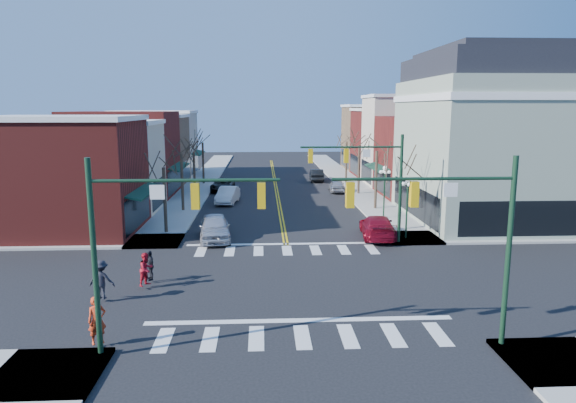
{
  "coord_description": "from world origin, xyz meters",
  "views": [
    {
      "loc": [
        -1.51,
        -24.95,
        8.85
      ],
      "look_at": [
        0.15,
        8.08,
        2.8
      ],
      "focal_mm": 32.0,
      "sensor_mm": 36.0,
      "label": 1
    }
  ],
  "objects": [
    {
      "name": "bldg_right_stucco",
      "position": [
        15.5,
        33.5,
        5.0
      ],
      "size": [
        10.0,
        7.0,
        10.0
      ],
      "primitive_type": "cube",
      "color": "beige",
      "rests_on": "ground"
    },
    {
      "name": "pedestrian_red_a",
      "position": [
        -7.72,
        -6.64,
        1.06
      ],
      "size": [
        0.79,
        0.7,
        1.81
      ],
      "primitive_type": "imported",
      "rotation": [
        0.0,
        0.0,
        0.5
      ],
      "color": "red",
      "rests_on": "sidewalk_left"
    },
    {
      "name": "ground",
      "position": [
        0.0,
        0.0,
        0.0
      ],
      "size": [
        160.0,
        160.0,
        0.0
      ],
      "primitive_type": "plane",
      "color": "black",
      "rests_on": "ground"
    },
    {
      "name": "bldg_left_tan",
      "position": [
        -15.5,
        35.75,
        3.9
      ],
      "size": [
        10.0,
        7.5,
        7.8
      ],
      "primitive_type": "cube",
      "color": "#896A4B",
      "rests_on": "ground"
    },
    {
      "name": "tree_right_a",
      "position": [
        8.4,
        11.0,
        2.31
      ],
      "size": [
        0.24,
        0.24,
        4.62
      ],
      "primitive_type": "cylinder",
      "color": "#382B21",
      "rests_on": "ground"
    },
    {
      "name": "tree_right_d",
      "position": [
        8.4,
        35.0,
        2.48
      ],
      "size": [
        0.24,
        0.24,
        4.97
      ],
      "primitive_type": "cylinder",
      "color": "#382B21",
      "rests_on": "ground"
    },
    {
      "name": "tree_right_b",
      "position": [
        8.4,
        19.0,
        2.59
      ],
      "size": [
        0.24,
        0.24,
        5.18
      ],
      "primitive_type": "cylinder",
      "color": "#382B21",
      "rests_on": "ground"
    },
    {
      "name": "car_left_mid",
      "position": [
        -4.8,
        22.84,
        0.76
      ],
      "size": [
        2.21,
        4.79,
        1.52
      ],
      "primitive_type": "imported",
      "rotation": [
        0.0,
        0.0,
        -0.13
      ],
      "color": "silver",
      "rests_on": "ground"
    },
    {
      "name": "tree_left_b",
      "position": [
        -8.4,
        19.0,
        2.52
      ],
      "size": [
        0.24,
        0.24,
        5.04
      ],
      "primitive_type": "cylinder",
      "color": "#382B21",
      "rests_on": "ground"
    },
    {
      "name": "lamppost_midblock",
      "position": [
        8.2,
        15.0,
        2.96
      ],
      "size": [
        0.36,
        0.36,
        4.33
      ],
      "color": "#14331E",
      "rests_on": "ground"
    },
    {
      "name": "tree_left_a",
      "position": [
        -8.4,
        11.0,
        2.38
      ],
      "size": [
        0.24,
        0.24,
        4.76
      ],
      "primitive_type": "cylinder",
      "color": "#382B21",
      "rests_on": "ground"
    },
    {
      "name": "pedestrian_dark_a",
      "position": [
        -7.3,
        0.58,
        0.92
      ],
      "size": [
        0.77,
        0.97,
        1.54
      ],
      "primitive_type": "imported",
      "rotation": [
        0.0,
        0.0,
        -1.06
      ],
      "color": "black",
      "rests_on": "sidewalk_left"
    },
    {
      "name": "bldg_left_brick_b",
      "position": [
        -15.5,
        27.5,
        4.25
      ],
      "size": [
        10.0,
        9.0,
        8.5
      ],
      "primitive_type": "cube",
      "color": "maroon",
      "rests_on": "ground"
    },
    {
      "name": "victorian_corner",
      "position": [
        16.5,
        14.5,
        6.66
      ],
      "size": [
        12.25,
        14.25,
        13.3
      ],
      "color": "gray",
      "rests_on": "ground"
    },
    {
      "name": "pedestrian_dark_b",
      "position": [
        -8.96,
        -2.0,
        1.06
      ],
      "size": [
        1.24,
        0.79,
        1.83
      ],
      "primitive_type": "imported",
      "rotation": [
        0.0,
        0.0,
        3.04
      ],
      "color": "black",
      "rests_on": "sidewalk_left"
    },
    {
      "name": "car_left_near",
      "position": [
        -4.8,
        9.19,
        0.86
      ],
      "size": [
        2.61,
        5.25,
        1.72
      ],
      "primitive_type": "imported",
      "rotation": [
        0.0,
        0.0,
        0.12
      ],
      "color": "silver",
      "rests_on": "ground"
    },
    {
      "name": "bldg_right_brick_b",
      "position": [
        15.5,
        41.0,
        4.25
      ],
      "size": [
        10.0,
        8.0,
        8.5
      ],
      "primitive_type": "cube",
      "color": "maroon",
      "rests_on": "ground"
    },
    {
      "name": "car_right_mid",
      "position": [
        6.4,
        28.76,
        0.66
      ],
      "size": [
        1.72,
        3.96,
        1.33
      ],
      "primitive_type": "imported",
      "rotation": [
        0.0,
        0.0,
        3.1
      ],
      "color": "#B1B1B6",
      "rests_on": "ground"
    },
    {
      "name": "bldg_right_tan",
      "position": [
        15.5,
        49.0,
        4.5
      ],
      "size": [
        10.0,
        8.0,
        9.0
      ],
      "primitive_type": "cube",
      "color": "#896A4B",
      "rests_on": "ground"
    },
    {
      "name": "traffic_mast_near_right",
      "position": [
        5.55,
        -7.4,
        4.71
      ],
      "size": [
        6.6,
        0.28,
        7.2
      ],
      "color": "#14331E",
      "rests_on": "ground"
    },
    {
      "name": "bldg_left_brick_a",
      "position": [
        -15.5,
        11.75,
        4.0
      ],
      "size": [
        10.0,
        8.5,
        8.0
      ],
      "primitive_type": "cube",
      "color": "maroon",
      "rests_on": "ground"
    },
    {
      "name": "car_right_far",
      "position": [
        5.11,
        37.23,
        0.73
      ],
      "size": [
        1.68,
        4.48,
        1.46
      ],
      "primitive_type": "imported",
      "rotation": [
        0.0,
        0.0,
        3.11
      ],
      "color": "black",
      "rests_on": "ground"
    },
    {
      "name": "lamppost_corner",
      "position": [
        8.2,
        8.5,
        2.96
      ],
      "size": [
        0.36,
        0.36,
        4.33
      ],
      "color": "#14331E",
      "rests_on": "ground"
    },
    {
      "name": "tree_left_c",
      "position": [
        -8.4,
        27.0,
        2.27
      ],
      "size": [
        0.24,
        0.24,
        4.55
      ],
      "primitive_type": "cylinder",
      "color": "#382B21",
      "rests_on": "ground"
    },
    {
      "name": "tree_right_c",
      "position": [
        8.4,
        27.0,
        2.42
      ],
      "size": [
        0.24,
        0.24,
        4.83
      ],
      "primitive_type": "cylinder",
      "color": "#382B21",
      "rests_on": "ground"
    },
    {
      "name": "bldg_left_stucco_a",
      "position": [
        -15.5,
        19.5,
        3.75
      ],
      "size": [
        10.0,
        7.0,
        7.5
      ],
      "primitive_type": "cube",
      "color": "beige",
      "rests_on": "ground"
    },
    {
      "name": "car_right_near",
      "position": [
        6.4,
        9.21,
        0.77
      ],
      "size": [
        2.7,
        5.52,
        1.54
      ],
      "primitive_type": "imported",
      "rotation": [
        0.0,
        0.0,
        3.04
      ],
      "color": "maroon",
      "rests_on": "ground"
    },
    {
      "name": "pedestrian_red_b",
      "position": [
        -7.3,
        -0.28,
        0.98
      ],
      "size": [
        0.97,
        1.02,
        1.67
      ],
      "primitive_type": "imported",
      "rotation": [
        0.0,
        0.0,
        0.99
      ],
      "color": "red",
      "rests_on": "sidewalk_left"
    },
    {
      "name": "bldg_left_stucco_b",
      "position": [
        -15.5,
        43.5,
        4.1
      ],
      "size": [
        10.0,
        8.0,
        8.2
      ],
      "primitive_type": "cube",
      "color": "beige",
      "rests_on": "ground"
    },
    {
      "name": "car_left_far",
      "position": [
        -5.8,
        29.91,
        0.69
      ],
      "size": [
        2.44,
        5.02,
        1.38
      ],
      "primitive_type": "imported",
      "rotation": [
        0.0,
        0.0,
        -0.03
      ],
      "color": "black",
      "rests_on": "ground"
    },
    {
      "name": "tree_left_d",
      "position": [
        -8.4,
        35.0,
        2.45
      ],
      "size": [
        0.24,
        0.24,
        4.9
      ],
      "primitive_type": "cylinder",
      "color": "#382B21",
      "rests_on": "ground"
    },
    {
      "name": "traffic_mast_near_left",
      "position": [
        -5.55,
        -7.4,
        4.71
      ],
      "size": [
        6.6,
        0.28,
        7.2
      ],
      "color": "#14331E",
      "rests_on": "ground"
    },
    {
      "name": "traffic_mast_far_right",
      "position": [
        5.55,
        7.4,
        4.71
      ],
      "size": [
        6.6,
        0.28,
        7.2
      ],
      "color": "#14331E",
      "rests_on": "ground"
    },
    {
      "name": "sidewalk_left",
      "position": [
        -8.75,
        20.0,
        0.07
      ],
      "size": [
        3.5,
        70.0,
        0.15
      ],
      "primitive_type": "cube",
      "color": "#9E9B93",
      "rests_on": "ground"
    },
    {
      "name": "sidewalk_right",
      "position": [
        8.75,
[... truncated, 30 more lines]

